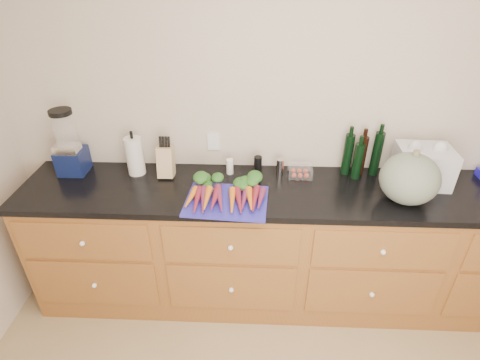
{
  "coord_description": "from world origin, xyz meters",
  "views": [
    {
      "loc": [
        -0.32,
        -0.71,
        2.23
      ],
      "look_at": [
        -0.4,
        1.2,
        1.06
      ],
      "focal_mm": 28.0,
      "sensor_mm": 36.0,
      "label": 1
    }
  ],
  "objects_px": {
    "cutting_board": "(227,201)",
    "squash": "(409,179)",
    "blender_appliance": "(69,146)",
    "tomato_box": "(300,171)",
    "paper_towel": "(135,156)",
    "knife_block": "(166,162)",
    "carrots": "(227,192)"
  },
  "relations": [
    {
      "from": "cutting_board",
      "to": "squash",
      "type": "bearing_deg",
      "value": 3.39
    },
    {
      "from": "squash",
      "to": "blender_appliance",
      "type": "xyz_separation_m",
      "value": [
        -2.13,
        0.25,
        0.04
      ]
    },
    {
      "from": "tomato_box",
      "to": "paper_towel",
      "type": "bearing_deg",
      "value": -179.48
    },
    {
      "from": "squash",
      "to": "knife_block",
      "type": "relative_size",
      "value": 1.67
    },
    {
      "from": "cutting_board",
      "to": "paper_towel",
      "type": "xyz_separation_m",
      "value": [
        -0.63,
        0.32,
        0.12
      ]
    },
    {
      "from": "squash",
      "to": "tomato_box",
      "type": "height_order",
      "value": "squash"
    },
    {
      "from": "paper_towel",
      "to": "knife_block",
      "type": "distance_m",
      "value": 0.21
    },
    {
      "from": "paper_towel",
      "to": "tomato_box",
      "type": "relative_size",
      "value": 1.66
    },
    {
      "from": "carrots",
      "to": "blender_appliance",
      "type": "xyz_separation_m",
      "value": [
        -1.06,
        0.27,
        0.15
      ]
    },
    {
      "from": "carrots",
      "to": "paper_towel",
      "type": "xyz_separation_m",
      "value": [
        -0.63,
        0.27,
        0.09
      ]
    },
    {
      "from": "cutting_board",
      "to": "carrots",
      "type": "xyz_separation_m",
      "value": [
        0.0,
        0.05,
        0.03
      ]
    },
    {
      "from": "carrots",
      "to": "knife_block",
      "type": "height_order",
      "value": "knife_block"
    },
    {
      "from": "carrots",
      "to": "tomato_box",
      "type": "height_order",
      "value": "carrots"
    },
    {
      "from": "blender_appliance",
      "to": "tomato_box",
      "type": "xyz_separation_m",
      "value": [
        1.53,
        0.01,
        -0.16
      ]
    },
    {
      "from": "blender_appliance",
      "to": "paper_towel",
      "type": "bearing_deg",
      "value": 0.32
    },
    {
      "from": "blender_appliance",
      "to": "paper_towel",
      "type": "distance_m",
      "value": 0.43
    },
    {
      "from": "blender_appliance",
      "to": "knife_block",
      "type": "bearing_deg",
      "value": -1.58
    },
    {
      "from": "knife_block",
      "to": "tomato_box",
      "type": "height_order",
      "value": "knife_block"
    },
    {
      "from": "knife_block",
      "to": "tomato_box",
      "type": "distance_m",
      "value": 0.89
    },
    {
      "from": "blender_appliance",
      "to": "paper_towel",
      "type": "xyz_separation_m",
      "value": [
        0.43,
        0.0,
        -0.07
      ]
    },
    {
      "from": "carrots",
      "to": "paper_towel",
      "type": "height_order",
      "value": "paper_towel"
    },
    {
      "from": "cutting_board",
      "to": "carrots",
      "type": "relative_size",
      "value": 1.03
    },
    {
      "from": "squash",
      "to": "paper_towel",
      "type": "distance_m",
      "value": 1.72
    },
    {
      "from": "carrots",
      "to": "knife_block",
      "type": "bearing_deg",
      "value": 148.89
    },
    {
      "from": "paper_towel",
      "to": "knife_block",
      "type": "xyz_separation_m",
      "value": [
        0.21,
        -0.02,
        -0.03
      ]
    },
    {
      "from": "carrots",
      "to": "paper_towel",
      "type": "bearing_deg",
      "value": 156.51
    },
    {
      "from": "cutting_board",
      "to": "blender_appliance",
      "type": "bearing_deg",
      "value": 163.33
    },
    {
      "from": "blender_appliance",
      "to": "knife_block",
      "type": "relative_size",
      "value": 2.18
    },
    {
      "from": "paper_towel",
      "to": "squash",
      "type": "bearing_deg",
      "value": -8.56
    },
    {
      "from": "squash",
      "to": "paper_towel",
      "type": "relative_size",
      "value": 1.32
    },
    {
      "from": "carrots",
      "to": "squash",
      "type": "bearing_deg",
      "value": 0.97
    },
    {
      "from": "carrots",
      "to": "knife_block",
      "type": "relative_size",
      "value": 2.31
    }
  ]
}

